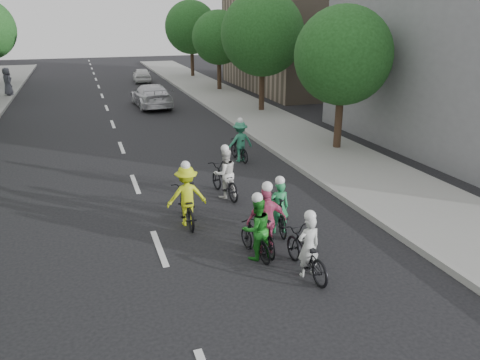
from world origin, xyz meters
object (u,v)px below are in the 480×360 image
follow_car_lead (151,96)px  cyclist_1 (266,226)px  cyclist_5 (225,178)px  follow_car_trail (142,75)px  cyclist_3 (240,144)px  spectator_2 (7,82)px  cyclist_2 (187,201)px  cyclist_4 (306,252)px  cyclist_6 (256,233)px  cyclist_0 (278,211)px

follow_car_lead → cyclist_1: bearing=86.3°
cyclist_5 → follow_car_trail: bearing=-99.6°
cyclist_3 → spectator_2: (-10.62, 20.03, 0.43)m
cyclist_1 → cyclist_3: bearing=-100.3°
cyclist_2 → spectator_2: 26.27m
follow_car_trail → cyclist_4: bearing=92.0°
cyclist_3 → follow_car_lead: 13.09m
cyclist_4 → cyclist_5: bearing=-88.3°
follow_car_trail → spectator_2: 11.38m
cyclist_3 → follow_car_trail: (-0.52, 25.24, -0.07)m
cyclist_1 → cyclist_4: bearing=114.4°
cyclist_5 → cyclist_6: 4.12m
cyclist_2 → cyclist_6: bearing=117.3°
cyclist_3 → cyclist_5: bearing=56.7°
cyclist_5 → follow_car_lead: cyclist_5 is taller
cyclist_2 → cyclist_5: cyclist_2 is taller
cyclist_1 → follow_car_lead: 20.46m
cyclist_2 → cyclist_6: size_ratio=1.15×
cyclist_0 → follow_car_lead: cyclist_0 is taller
cyclist_1 → cyclist_6: size_ratio=1.10×
cyclist_5 → follow_car_lead: size_ratio=0.40×
cyclist_6 → spectator_2: size_ratio=0.87×
spectator_2 → cyclist_5: bearing=178.0°
cyclist_3 → cyclist_6: (-2.18, -7.63, -0.06)m
cyclist_4 → spectator_2: bearing=-74.1°
spectator_2 → cyclist_2: bearing=173.4°
cyclist_1 → spectator_2: 28.85m
cyclist_0 → cyclist_3: size_ratio=0.99×
cyclist_2 → cyclist_3: (3.32, 5.19, 0.02)m
cyclist_1 → follow_car_trail: 32.72m
cyclist_1 → follow_car_trail: (1.35, 32.69, -0.06)m
cyclist_4 → cyclist_6: cyclist_6 is taller
cyclist_1 → follow_car_trail: cyclist_1 is taller
cyclist_3 → follow_car_trail: bearing=-96.3°
cyclist_0 → cyclist_4: 2.25m
cyclist_2 → cyclist_4: cyclist_2 is taller
cyclist_2 → follow_car_lead: (1.77, 18.20, 0.05)m
cyclist_6 → follow_car_lead: 20.65m
cyclist_0 → cyclist_3: 6.57m
follow_car_trail → cyclist_5: bearing=91.1°
cyclist_3 → follow_car_trail: 25.25m
cyclist_2 → cyclist_3: bearing=-120.3°
cyclist_4 → cyclist_5: (-0.32, 5.17, 0.08)m
cyclist_0 → follow_car_lead: (-0.42, 19.47, 0.15)m
cyclist_2 → cyclist_5: bearing=-131.8°
cyclist_2 → cyclist_4: bearing=121.1°
cyclist_4 → spectator_2: (-9.23, 28.74, 0.57)m
cyclist_3 → cyclist_5: cyclist_3 is taller
cyclist_1 → cyclist_6: bearing=33.9°
cyclist_3 → cyclist_0: bearing=72.7°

